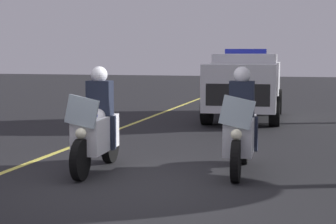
% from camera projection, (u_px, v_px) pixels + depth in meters
% --- Properties ---
extents(ground_plane, '(80.00, 80.00, 0.00)m').
position_uv_depth(ground_plane, '(134.00, 186.00, 8.49)').
color(ground_plane, black).
extents(police_motorcycle_lead_left, '(2.14, 0.60, 1.72)m').
position_uv_depth(police_motorcycle_lead_left, '(96.00, 129.00, 9.56)').
color(police_motorcycle_lead_left, black).
rests_on(police_motorcycle_lead_left, ground).
extents(police_motorcycle_lead_right, '(2.14, 0.60, 1.72)m').
position_uv_depth(police_motorcycle_lead_right, '(240.00, 130.00, 9.44)').
color(police_motorcycle_lead_right, black).
rests_on(police_motorcycle_lead_right, ground).
extents(police_suv, '(4.99, 2.27, 2.05)m').
position_uv_depth(police_suv, '(245.00, 83.00, 17.02)').
color(police_suv, silver).
rests_on(police_suv, ground).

